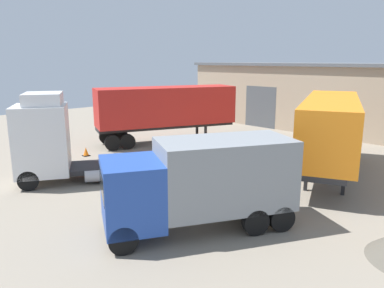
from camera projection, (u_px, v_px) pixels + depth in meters
name	position (u px, v px, depth m)	size (l,w,h in m)	color
ground_plane	(197.00, 174.00, 19.72)	(60.00, 60.00, 0.00)	gray
warehouse_building	(352.00, 97.00, 31.43)	(28.81, 9.00, 5.62)	tan
tractor_unit_white	(51.00, 141.00, 18.08)	(5.13, 6.50, 4.37)	silver
container_trailer_teal	(330.00, 127.00, 19.08)	(6.52, 10.31, 3.98)	orange
container_trailer_white	(165.00, 107.00, 26.77)	(5.91, 10.13, 4.00)	red
box_truck_blue	(201.00, 180.00, 13.02)	(5.12, 6.97, 3.19)	#2347A3
traffic_cone	(86.00, 152.00, 23.37)	(0.40, 0.40, 0.55)	black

